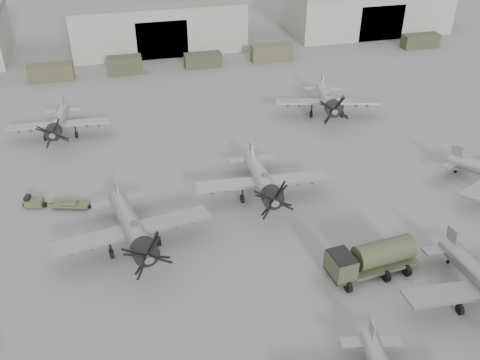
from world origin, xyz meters
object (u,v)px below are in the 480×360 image
(aircraft_far_1, at_px, (328,100))
(aircraft_mid_2, at_px, (263,180))
(aircraft_mid_1, at_px, (133,229))
(aircraft_far_0, at_px, (58,123))
(fuel_tanker, at_px, (371,257))
(tug_trailer, at_px, (48,203))

(aircraft_far_1, bearing_deg, aircraft_mid_2, -115.53)
(aircraft_mid_1, height_order, aircraft_far_0, aircraft_mid_1)
(aircraft_mid_1, height_order, fuel_tanker, aircraft_mid_1)
(aircraft_far_0, relative_size, fuel_tanker, 1.53)
(aircraft_far_1, bearing_deg, fuel_tanker, -91.00)
(aircraft_mid_1, distance_m, aircraft_mid_2, 13.53)
(fuel_tanker, bearing_deg, aircraft_far_0, 123.89)
(fuel_tanker, bearing_deg, aircraft_mid_1, 152.17)
(aircraft_far_0, xyz_separation_m, fuel_tanker, (25.17, -30.03, -0.48))
(aircraft_mid_1, relative_size, tug_trailer, 2.20)
(aircraft_mid_1, xyz_separation_m, aircraft_far_1, (25.74, 20.63, -0.09))
(tug_trailer, bearing_deg, aircraft_mid_1, -32.51)
(aircraft_far_0, bearing_deg, fuel_tanker, -46.17)
(aircraft_far_1, height_order, fuel_tanker, aircraft_far_1)
(fuel_tanker, height_order, tug_trailer, fuel_tanker)
(aircraft_mid_1, bearing_deg, aircraft_far_1, 29.09)
(tug_trailer, bearing_deg, fuel_tanker, -15.36)
(aircraft_far_0, relative_size, aircraft_far_1, 0.90)
(aircraft_far_0, xyz_separation_m, tug_trailer, (-0.73, -13.99, -1.69))
(aircraft_mid_2, bearing_deg, aircraft_mid_1, -155.47)
(aircraft_mid_1, distance_m, tug_trailer, 11.78)
(aircraft_far_0, bearing_deg, aircraft_mid_1, -69.25)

